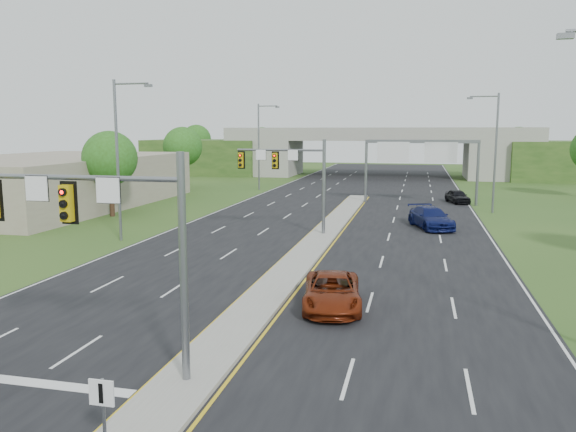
{
  "coord_description": "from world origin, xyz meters",
  "views": [
    {
      "loc": [
        6.6,
        -14.89,
        7.58
      ],
      "look_at": [
        -0.21,
        14.47,
        3.0
      ],
      "focal_mm": 35.0,
      "sensor_mm": 36.0,
      "label": 1
    }
  ],
  "objects_px": {
    "keep_right_sign": "(103,409)",
    "signal_mast_far": "(293,171)",
    "car_far_b": "(431,218)",
    "car_far_a": "(332,291)",
    "signal_mast_near": "(111,228)",
    "sign_gantry": "(420,154)",
    "overpass": "(378,155)",
    "car_far_c": "(457,196)"
  },
  "relations": [
    {
      "from": "keep_right_sign",
      "to": "signal_mast_far",
      "type": "bearing_deg",
      "value": 94.39
    },
    {
      "from": "signal_mast_far",
      "to": "car_far_b",
      "type": "bearing_deg",
      "value": 26.9
    },
    {
      "from": "keep_right_sign",
      "to": "car_far_a",
      "type": "height_order",
      "value": "keep_right_sign"
    },
    {
      "from": "signal_mast_near",
      "to": "car_far_b",
      "type": "xyz_separation_m",
      "value": [
        9.97,
        30.06,
        -3.88
      ]
    },
    {
      "from": "signal_mast_near",
      "to": "sign_gantry",
      "type": "relative_size",
      "value": 0.6
    },
    {
      "from": "signal_mast_far",
      "to": "sign_gantry",
      "type": "bearing_deg",
      "value": 65.89
    },
    {
      "from": "keep_right_sign",
      "to": "sign_gantry",
      "type": "bearing_deg",
      "value": 82.3
    },
    {
      "from": "sign_gantry",
      "to": "overpass",
      "type": "height_order",
      "value": "overpass"
    },
    {
      "from": "signal_mast_far",
      "to": "car_far_a",
      "type": "bearing_deg",
      "value": -71.91
    },
    {
      "from": "signal_mast_far",
      "to": "car_far_c",
      "type": "relative_size",
      "value": 1.68
    },
    {
      "from": "overpass",
      "to": "car_far_a",
      "type": "bearing_deg",
      "value": -87.47
    },
    {
      "from": "signal_mast_near",
      "to": "car_far_b",
      "type": "relative_size",
      "value": 1.23
    },
    {
      "from": "signal_mast_near",
      "to": "sign_gantry",
      "type": "xyz_separation_m",
      "value": [
        8.95,
        44.99,
        0.51
      ]
    },
    {
      "from": "car_far_a",
      "to": "keep_right_sign",
      "type": "bearing_deg",
      "value": -112.37
    },
    {
      "from": "car_far_a",
      "to": "car_far_b",
      "type": "xyz_separation_m",
      "value": [
        4.54,
        21.68,
        0.1
      ]
    },
    {
      "from": "signal_mast_near",
      "to": "keep_right_sign",
      "type": "height_order",
      "value": "signal_mast_near"
    },
    {
      "from": "signal_mast_near",
      "to": "overpass",
      "type": "distance_m",
      "value": 80.11
    },
    {
      "from": "signal_mast_near",
      "to": "signal_mast_far",
      "type": "bearing_deg",
      "value": 90.0
    },
    {
      "from": "signal_mast_near",
      "to": "car_far_b",
      "type": "height_order",
      "value": "signal_mast_near"
    },
    {
      "from": "sign_gantry",
      "to": "car_far_b",
      "type": "height_order",
      "value": "sign_gantry"
    },
    {
      "from": "signal_mast_far",
      "to": "sign_gantry",
      "type": "height_order",
      "value": "signal_mast_far"
    },
    {
      "from": "keep_right_sign",
      "to": "car_far_b",
      "type": "xyz_separation_m",
      "value": [
        7.7,
        34.51,
        -0.67
      ]
    },
    {
      "from": "signal_mast_near",
      "to": "sign_gantry",
      "type": "distance_m",
      "value": 45.88
    },
    {
      "from": "sign_gantry",
      "to": "car_far_a",
      "type": "xyz_separation_m",
      "value": [
        -3.52,
        -36.61,
        -4.5
      ]
    },
    {
      "from": "overpass",
      "to": "car_far_b",
      "type": "xyz_separation_m",
      "value": [
        7.7,
        -50.02,
        -2.71
      ]
    },
    {
      "from": "keep_right_sign",
      "to": "car_far_b",
      "type": "bearing_deg",
      "value": 77.42
    },
    {
      "from": "signal_mast_far",
      "to": "keep_right_sign",
      "type": "bearing_deg",
      "value": -85.61
    },
    {
      "from": "signal_mast_far",
      "to": "keep_right_sign",
      "type": "relative_size",
      "value": 3.18
    },
    {
      "from": "sign_gantry",
      "to": "car_far_a",
      "type": "height_order",
      "value": "sign_gantry"
    },
    {
      "from": "car_far_b",
      "to": "car_far_c",
      "type": "relative_size",
      "value": 1.36
    },
    {
      "from": "signal_mast_near",
      "to": "signal_mast_far",
      "type": "xyz_separation_m",
      "value": [
        0.0,
        25.0,
        0.0
      ]
    },
    {
      "from": "signal_mast_far",
      "to": "car_far_a",
      "type": "distance_m",
      "value": 17.93
    },
    {
      "from": "sign_gantry",
      "to": "overpass",
      "type": "distance_m",
      "value": 35.75
    },
    {
      "from": "car_far_b",
      "to": "car_far_c",
      "type": "distance_m",
      "value": 16.93
    },
    {
      "from": "signal_mast_near",
      "to": "keep_right_sign",
      "type": "distance_m",
      "value": 5.94
    },
    {
      "from": "signal_mast_far",
      "to": "car_far_b",
      "type": "xyz_separation_m",
      "value": [
        9.97,
        5.06,
        -3.88
      ]
    },
    {
      "from": "signal_mast_near",
      "to": "car_far_a",
      "type": "xyz_separation_m",
      "value": [
        5.43,
        8.38,
        -3.98
      ]
    },
    {
      "from": "car_far_a",
      "to": "car_far_c",
      "type": "distance_m",
      "value": 39.07
    },
    {
      "from": "signal_mast_far",
      "to": "sign_gantry",
      "type": "distance_m",
      "value": 21.91
    },
    {
      "from": "sign_gantry",
      "to": "car_far_b",
      "type": "relative_size",
      "value": 2.04
    },
    {
      "from": "sign_gantry",
      "to": "car_far_c",
      "type": "height_order",
      "value": "sign_gantry"
    },
    {
      "from": "signal_mast_far",
      "to": "sign_gantry",
      "type": "relative_size",
      "value": 0.6
    }
  ]
}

